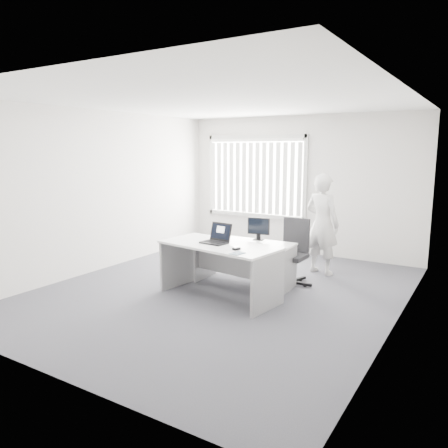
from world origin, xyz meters
The scene contains 18 objects.
ground centered at (0.00, 0.00, 0.00)m, with size 6.00×6.00×0.00m, color #4E4E56.
wall_back centered at (0.00, 3.00, 1.40)m, with size 5.00×0.02×2.80m, color silver.
wall_front centered at (0.00, -3.00, 1.40)m, with size 5.00×0.02×2.80m, color silver.
wall_left centered at (-2.50, 0.00, 1.40)m, with size 0.02×6.00×2.80m, color silver.
wall_right centered at (2.50, 0.00, 1.40)m, with size 0.02×6.00×2.80m, color silver.
ceiling centered at (0.00, 0.00, 2.80)m, with size 5.00×6.00×0.02m, color silver.
window centered at (-1.00, 2.96, 1.55)m, with size 2.32×0.06×1.76m, color beige.
blinds centered at (-1.00, 2.90, 1.52)m, with size 2.20×0.10×1.50m, color white, non-canonical shape.
desk_near centered at (0.12, -0.25, 0.57)m, with size 1.83×1.04×0.79m.
desk_far centered at (0.13, 0.48, 0.50)m, with size 1.53×0.75×0.69m.
office_chair centered at (0.75, 0.91, 0.32)m, with size 0.60×0.60×1.04m.
person centered at (0.95, 1.73, 0.86)m, with size 0.63×0.41×1.73m, color silver.
laptop centered at (0.03, -0.26, 0.93)m, with size 0.36×0.32×0.28m, color black, non-canonical shape.
paper_sheet centered at (0.39, -0.40, 0.79)m, with size 0.29×0.20×0.00m, color white.
mouse centered at (0.51, -0.44, 0.81)m, with size 0.06×0.10×0.04m, color silver, non-canonical shape.
booklet centered at (0.63, -0.62, 0.80)m, with size 0.14×0.19×0.01m, color silver.
keyboard centered at (0.24, 0.33, 0.70)m, with size 0.48×0.16×0.02m, color black.
monitor centered at (0.24, 0.74, 0.87)m, with size 0.36×0.11×0.36m, color black, non-canonical shape.
Camera 1 is at (3.38, -5.41, 2.13)m, focal length 35.00 mm.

